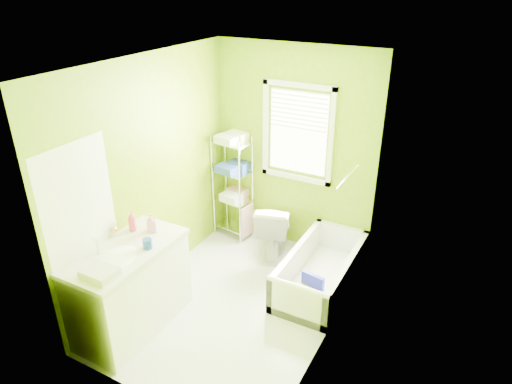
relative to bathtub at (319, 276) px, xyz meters
The scene contains 9 objects.
ground 0.99m from the bathtub, 136.49° to the right, with size 2.90×2.90×0.00m, color silver.
room_envelope 1.70m from the bathtub, 136.49° to the right, with size 2.14×2.94×2.62m.
window 1.77m from the bathtub, 131.21° to the left, with size 0.92×0.05×1.22m.
door 2.56m from the bathtub, 136.29° to the right, with size 0.09×0.80×2.00m.
right_wall_decor 1.40m from the bathtub, 64.73° to the right, with size 0.04×1.48×1.17m.
bathtub is the anchor object (origin of this frame).
toilet 0.90m from the bathtub, 153.09° to the left, with size 0.42×0.74×0.75m, color white.
vanity 2.11m from the bathtub, 134.50° to the right, with size 0.63×1.22×1.14m.
wire_shelf_unit 1.74m from the bathtub, 158.61° to the left, with size 0.52×0.42×1.46m.
Camera 1 is at (2.08, -3.45, 3.31)m, focal length 32.00 mm.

